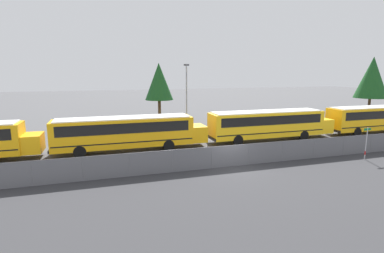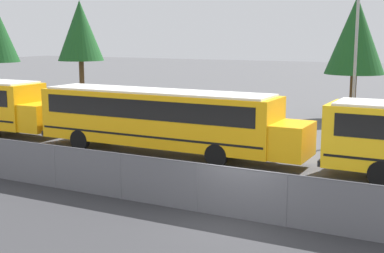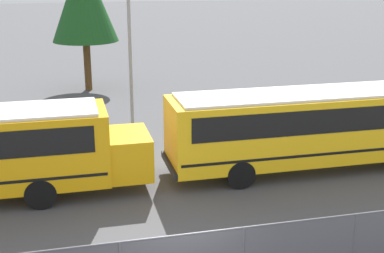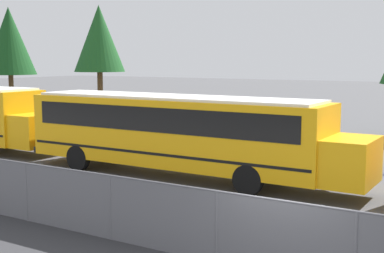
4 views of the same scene
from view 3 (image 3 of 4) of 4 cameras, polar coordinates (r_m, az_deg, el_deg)
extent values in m
cylinder|color=slate|center=(12.86, -0.94, -11.47)|extent=(69.48, 0.05, 0.05)
cylinder|color=slate|center=(14.79, 16.85, -11.80)|extent=(0.07, 0.07, 1.64)
cube|color=orange|center=(19.19, -6.79, -2.85)|extent=(1.47, 2.34, 1.50)
cylinder|color=black|center=(20.45, -15.67, -4.35)|extent=(1.04, 0.28, 1.04)
cylinder|color=black|center=(18.32, -15.85, -6.93)|extent=(1.04, 0.28, 1.04)
cube|color=yellow|center=(21.27, 14.03, 0.18)|extent=(12.24, 2.54, 2.50)
cube|color=black|center=(21.12, 14.14, 1.60)|extent=(11.26, 2.58, 0.90)
cube|color=black|center=(21.48, 13.90, -1.60)|extent=(11.99, 2.57, 0.10)
cube|color=black|center=(19.64, -2.46, -4.12)|extent=(0.12, 2.54, 0.24)
cube|color=silver|center=(20.94, 14.28, 3.58)|extent=(11.62, 2.29, 0.10)
cylinder|color=black|center=(21.28, 3.23, -2.85)|extent=(1.04, 0.28, 1.04)
cylinder|color=black|center=(19.24, 5.21, -5.13)|extent=(1.04, 0.28, 1.04)
cylinder|color=gray|center=(25.75, -6.63, 8.28)|extent=(0.16, 0.16, 7.73)
cylinder|color=#51381E|center=(34.38, -11.08, 6.39)|extent=(0.44, 0.44, 3.09)
camera|label=1|loc=(11.32, -155.47, -19.15)|focal=28.00mm
camera|label=2|loc=(9.70, 97.15, -15.09)|focal=50.00mm
camera|label=4|loc=(7.28, 60.66, -19.39)|focal=50.00mm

